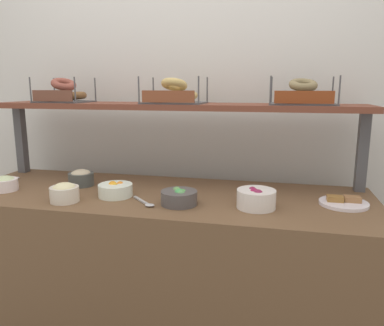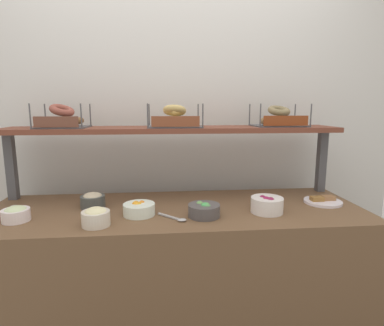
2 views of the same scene
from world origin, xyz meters
name	(u,v)px [view 1 (image 1 of 2)]	position (x,y,z in m)	size (l,w,h in m)	color
back_wall	(186,115)	(0.00, 0.55, 1.20)	(3.26, 0.06, 2.40)	silver
deli_counter	(161,273)	(0.00, 0.00, 0.42)	(2.06, 0.70, 0.85)	brown
shelf_riser_left	(21,140)	(-0.97, 0.27, 1.05)	(0.05, 0.05, 0.40)	#4C4C51
shelf_riser_right	(362,152)	(0.97, 0.27, 1.05)	(0.05, 0.05, 0.40)	#4C4C51
upper_shelf	(174,106)	(0.00, 0.27, 1.26)	(2.02, 0.32, 0.03)	brown
bowl_fruit_salad	(115,190)	(-0.19, -0.09, 0.88)	(0.16, 0.16, 0.07)	white
bowl_potato_salad	(64,192)	(-0.39, -0.22, 0.89)	(0.13, 0.13, 0.09)	silver
bowl_tuna_salad	(81,178)	(-0.46, 0.06, 0.89)	(0.13, 0.13, 0.09)	#464C4A
bowl_scallion_spread	(4,183)	(-0.79, -0.12, 0.89)	(0.13, 0.13, 0.08)	white
bowl_veggie_mix	(179,197)	(0.14, -0.15, 0.88)	(0.16, 0.16, 0.08)	#4F4B4C
bowl_beet_salad	(256,198)	(0.48, -0.12, 0.89)	(0.17, 0.17, 0.09)	white
serving_plate_white	(344,202)	(0.86, 0.01, 0.86)	(0.21, 0.21, 0.04)	white
serving_spoon_near_plate	(14,180)	(-0.88, 0.06, 0.86)	(0.09, 0.16, 0.01)	#B7B7BC
serving_spoon_by_edge	(146,203)	(-0.01, -0.18, 0.86)	(0.14, 0.13, 0.01)	#B7B7BC
bagel_basket_cinnamon_raisin	(64,94)	(-0.65, 0.26, 1.33)	(0.28, 0.25, 0.14)	#4C4C51
bagel_basket_plain	(174,95)	(0.01, 0.25, 1.33)	(0.32, 0.26, 0.14)	#4C4C51
bagel_basket_poppy	(302,95)	(0.67, 0.27, 1.33)	(0.32, 0.25, 0.14)	#4C4C51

